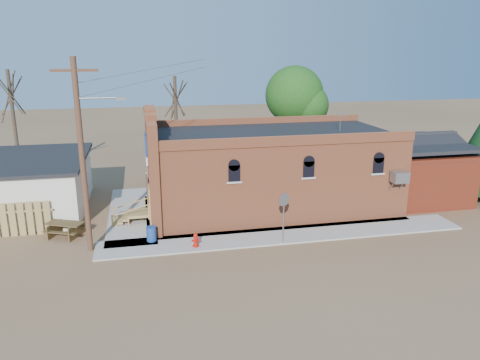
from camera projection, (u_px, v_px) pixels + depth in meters
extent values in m
plane|color=brown|center=(262.00, 245.00, 22.96)|extent=(120.00, 120.00, 0.00)
cube|color=#9E9991|center=(286.00, 235.00, 24.10)|extent=(19.00, 2.20, 0.08)
cube|color=#9E9991|center=(132.00, 213.00, 27.32)|extent=(2.60, 10.00, 0.08)
cube|color=#C5643C|center=(272.00, 171.00, 27.94)|extent=(14.00, 7.00, 4.50)
cube|color=black|center=(272.00, 133.00, 27.32)|extent=(13.80, 6.80, 0.12)
cube|color=#C5643C|center=(152.00, 167.00, 26.34)|extent=(0.50, 7.40, 5.80)
cube|color=navy|center=(146.00, 152.00, 24.86)|extent=(0.08, 1.10, 1.56)
cube|color=gray|center=(400.00, 177.00, 25.36)|extent=(0.85, 0.65, 0.60)
cube|color=#551D0E|center=(414.00, 173.00, 30.04)|extent=(5.00, 6.00, 3.20)
cylinder|color=#4A2F1D|center=(82.00, 158.00, 21.21)|extent=(0.26, 0.26, 9.00)
cube|color=#4A2F1D|center=(74.00, 70.00, 20.16)|extent=(2.00, 0.12, 0.12)
cylinder|color=gray|center=(98.00, 98.00, 20.67)|extent=(1.80, 0.08, 0.08)
cube|color=gray|center=(121.00, 99.00, 20.89)|extent=(0.45, 0.22, 0.14)
cylinder|color=#473429|center=(176.00, 129.00, 33.58)|extent=(0.24, 0.24, 7.50)
cylinder|color=#473429|center=(15.00, 129.00, 32.22)|extent=(0.24, 0.24, 8.00)
cylinder|color=#473429|center=(293.00, 132.00, 36.04)|extent=(0.28, 0.28, 6.30)
sphere|color=#1D4614|center=(294.00, 95.00, 35.29)|extent=(4.40, 4.40, 4.40)
cylinder|color=#BA140A|center=(196.00, 246.00, 22.60)|extent=(0.38, 0.38, 0.06)
cylinder|color=#BA140A|center=(196.00, 240.00, 22.52)|extent=(0.26, 0.26, 0.51)
sphere|color=#BA140A|center=(196.00, 235.00, 22.45)|extent=(0.21, 0.21, 0.21)
cylinder|color=#BA140A|center=(196.00, 241.00, 22.40)|extent=(0.12, 0.14, 0.09)
cylinder|color=#BA140A|center=(193.00, 241.00, 22.49)|extent=(0.14, 0.12, 0.09)
cylinder|color=#BA140A|center=(198.00, 240.00, 22.55)|extent=(0.14, 0.12, 0.09)
cylinder|color=gray|center=(283.00, 220.00, 22.84)|extent=(0.06, 0.06, 2.31)
cylinder|color=gray|center=(284.00, 200.00, 22.54)|extent=(0.65, 0.31, 0.69)
cylinder|color=#AC0910|center=(284.00, 199.00, 22.58)|extent=(0.65, 0.31, 0.69)
cylinder|color=navy|center=(151.00, 234.00, 23.18)|extent=(0.62, 0.62, 0.74)
cube|color=#513E20|center=(55.00, 229.00, 24.06)|extent=(0.64, 1.31, 0.71)
cube|color=#513E20|center=(76.00, 231.00, 23.81)|extent=(0.64, 1.31, 0.71)
cube|color=#513E20|center=(65.00, 223.00, 23.83)|extent=(1.99, 1.49, 0.06)
cube|color=#513E20|center=(59.00, 233.00, 23.39)|extent=(1.76, 0.98, 0.05)
cube|color=#513E20|center=(72.00, 225.00, 24.44)|extent=(1.76, 0.98, 0.05)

